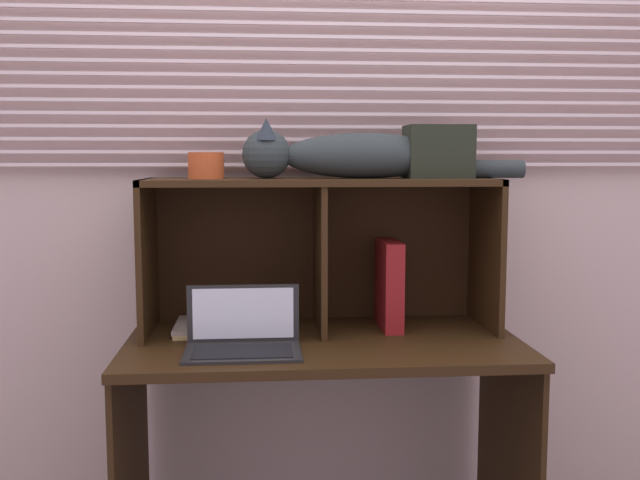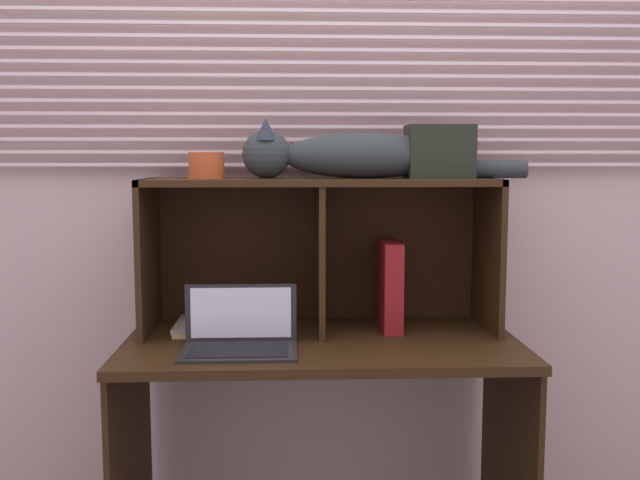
# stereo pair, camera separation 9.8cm
# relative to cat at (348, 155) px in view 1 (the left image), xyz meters

# --- Properties ---
(back_panel_with_blinds) EXTENTS (4.40, 0.08, 2.50)m
(back_panel_with_blinds) POSITION_rel_cat_xyz_m (-0.09, 0.23, -0.11)
(back_panel_with_blinds) COLOR beige
(back_panel_with_blinds) RESTS_ON ground
(desk) EXTENTS (1.27, 0.67, 0.77)m
(desk) POSITION_rel_cat_xyz_m (-0.09, -0.14, -0.76)
(desk) COLOR black
(desk) RESTS_ON ground
(hutch_shelf_unit) EXTENTS (1.18, 0.37, 0.52)m
(hutch_shelf_unit) POSITION_rel_cat_xyz_m (-0.09, 0.03, -0.25)
(hutch_shelf_unit) COLOR black
(hutch_shelf_unit) RESTS_ON desk
(cat) EXTENTS (0.96, 0.17, 0.20)m
(cat) POSITION_rel_cat_xyz_m (0.00, 0.00, 0.00)
(cat) COLOR #2B3434
(cat) RESTS_ON hutch_shelf_unit
(laptop) EXTENTS (0.35, 0.23, 0.19)m
(laptop) POSITION_rel_cat_xyz_m (-0.35, -0.26, -0.56)
(laptop) COLOR black
(laptop) RESTS_ON desk
(binder_upright) EXTENTS (0.06, 0.23, 0.30)m
(binder_upright) POSITION_rel_cat_xyz_m (0.15, 0.00, -0.44)
(binder_upright) COLOR maroon
(binder_upright) RESTS_ON desk
(book_stack) EXTENTS (0.20, 0.25, 0.03)m
(book_stack) POSITION_rel_cat_xyz_m (-0.48, 0.00, -0.58)
(book_stack) COLOR tan
(book_stack) RESTS_ON desk
(small_basket) EXTENTS (0.12, 0.12, 0.09)m
(small_basket) POSITION_rel_cat_xyz_m (-0.47, 0.00, -0.03)
(small_basket) COLOR #BA4C24
(small_basket) RESTS_ON hutch_shelf_unit
(storage_box) EXTENTS (0.22, 0.16, 0.18)m
(storage_box) POSITION_rel_cat_xyz_m (0.31, 0.00, 0.01)
(storage_box) COLOR black
(storage_box) RESTS_ON hutch_shelf_unit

